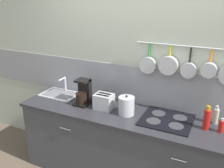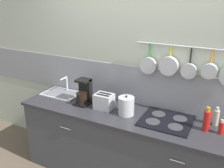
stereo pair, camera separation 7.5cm
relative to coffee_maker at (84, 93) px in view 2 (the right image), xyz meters
The scene contains 11 objects.
wall_back 0.72m from the coffee_maker, 28.33° to the left, with size 7.20×0.16×2.60m.
cabinet_base 0.84m from the coffee_maker, ahead, with size 2.57×0.61×0.86m.
countertop 0.61m from the coffee_maker, ahead, with size 2.61×0.63×0.03m.
sink_basin 0.45m from the coffee_maker, 166.35° to the left, with size 0.49×0.34×0.21m.
coffee_maker is the anchor object (origin of this frame).
toaster 0.29m from the coffee_maker, ahead, with size 0.23×0.16×0.18m.
kettle 0.58m from the coffee_maker, ahead, with size 0.18×0.18×0.23m.
cooktop 1.03m from the coffee_maker, ahead, with size 0.52×0.49×0.01m.
bottle_hot_sauce 1.41m from the coffee_maker, ahead, with size 0.07×0.07×0.25m.
bottle_sesame_oil 1.49m from the coffee_maker, ahead, with size 0.06×0.06×0.20m.
bottle_cooking_wine 1.55m from the coffee_maker, ahead, with size 0.05×0.05×0.15m.
Camera 2 is at (0.99, -2.27, 2.19)m, focal length 40.00 mm.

